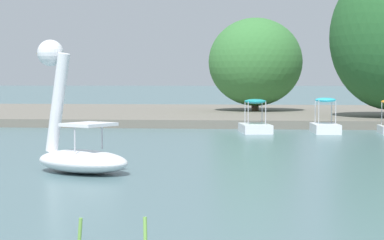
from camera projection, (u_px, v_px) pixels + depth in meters
The scene contains 5 objects.
shore_bank_far at pixel (247, 114), 44.65m from camera, with size 141.97×21.55×0.41m, color #6B665B.
swan_boat at pixel (77, 142), 18.15m from camera, with size 3.06×2.60×3.34m.
pedal_boat_teal at pixel (255, 123), 31.66m from camera, with size 1.59×2.42×1.48m.
pedal_boat_cyan at pixel (325, 123), 31.49m from camera, with size 1.24×2.21×1.54m.
tree_willow_overhanging at pixel (255, 62), 44.20m from camera, with size 7.47×7.35×5.67m.
Camera 1 is at (1.34, -4.05, 2.33)m, focal length 67.87 mm.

